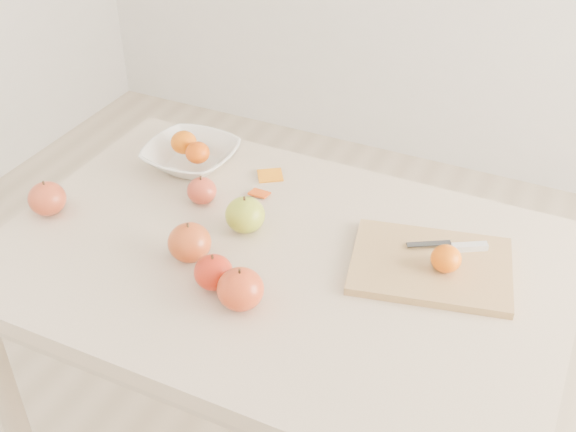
% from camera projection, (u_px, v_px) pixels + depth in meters
% --- Properties ---
extents(table, '(1.20, 0.80, 0.75)m').
position_uv_depth(table, '(278.00, 290.00, 1.58)').
color(table, beige).
rests_on(table, ground).
extents(cutting_board, '(0.37, 0.30, 0.02)m').
position_uv_depth(cutting_board, '(431.00, 266.00, 1.48)').
color(cutting_board, tan).
rests_on(cutting_board, table).
extents(board_tangerine, '(0.06, 0.06, 0.05)m').
position_uv_depth(board_tangerine, '(446.00, 259.00, 1.44)').
color(board_tangerine, '#D55407').
rests_on(board_tangerine, cutting_board).
extents(fruit_bowl, '(0.22, 0.22, 0.05)m').
position_uv_depth(fruit_bowl, '(191.00, 156.00, 1.80)').
color(fruit_bowl, white).
rests_on(fruit_bowl, table).
extents(bowl_tangerine_near, '(0.07, 0.07, 0.06)m').
position_uv_depth(bowl_tangerine_near, '(184.00, 142.00, 1.80)').
color(bowl_tangerine_near, '#CF6007').
rests_on(bowl_tangerine_near, fruit_bowl).
extents(bowl_tangerine_far, '(0.06, 0.06, 0.05)m').
position_uv_depth(bowl_tangerine_far, '(197.00, 153.00, 1.76)').
color(bowl_tangerine_far, '#E24B08').
rests_on(bowl_tangerine_far, fruit_bowl).
extents(orange_peel_a, '(0.07, 0.07, 0.01)m').
position_uv_depth(orange_peel_a, '(270.00, 177.00, 1.77)').
color(orange_peel_a, orange).
rests_on(orange_peel_a, table).
extents(orange_peel_b, '(0.05, 0.04, 0.01)m').
position_uv_depth(orange_peel_b, '(259.00, 194.00, 1.71)').
color(orange_peel_b, '#D94B0F').
rests_on(orange_peel_b, table).
extents(paring_knife, '(0.16, 0.09, 0.01)m').
position_uv_depth(paring_knife, '(463.00, 246.00, 1.51)').
color(paring_knife, silver).
rests_on(paring_knife, cutting_board).
extents(apple_green, '(0.09, 0.09, 0.08)m').
position_uv_depth(apple_green, '(245.00, 215.00, 1.57)').
color(apple_green, olive).
rests_on(apple_green, table).
extents(apple_red_c, '(0.09, 0.09, 0.08)m').
position_uv_depth(apple_red_c, '(240.00, 289.00, 1.37)').
color(apple_red_c, '#A00A09').
rests_on(apple_red_c, table).
extents(apple_red_b, '(0.09, 0.09, 0.08)m').
position_uv_depth(apple_red_b, '(190.00, 243.00, 1.49)').
color(apple_red_b, maroon).
rests_on(apple_red_b, table).
extents(apple_red_a, '(0.07, 0.07, 0.06)m').
position_uv_depth(apple_red_a, '(202.00, 191.00, 1.67)').
color(apple_red_a, maroon).
rests_on(apple_red_a, table).
extents(apple_red_e, '(0.08, 0.08, 0.07)m').
position_uv_depth(apple_red_e, '(213.00, 272.00, 1.42)').
color(apple_red_e, maroon).
rests_on(apple_red_e, table).
extents(apple_red_d, '(0.09, 0.09, 0.08)m').
position_uv_depth(apple_red_d, '(47.00, 199.00, 1.63)').
color(apple_red_d, maroon).
rests_on(apple_red_d, table).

